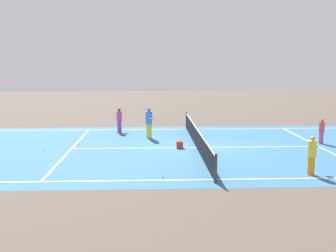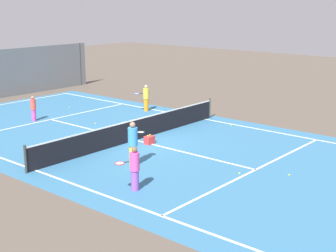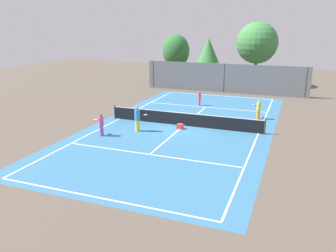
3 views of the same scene
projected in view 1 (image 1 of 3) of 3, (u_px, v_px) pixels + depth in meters
The scene contains 13 objects.
ground_plane at pixel (197, 148), 19.86m from camera, with size 80.00×80.00×0.00m, color brown.
court_surface at pixel (197, 148), 19.86m from camera, with size 13.00×25.00×0.01m.
tennis_net at pixel (197, 138), 19.78m from camera, with size 11.90×0.10×1.10m.
player_0 at pixel (322, 131), 20.78m from camera, with size 0.29×0.29×1.36m.
player_1 at pixel (312, 155), 14.99m from camera, with size 0.87×0.70×1.54m.
player_2 at pixel (119, 120), 24.00m from camera, with size 0.91×0.54×1.55m.
player_3 at pixel (149, 122), 22.24m from camera, with size 0.96×0.51×1.77m.
ball_crate at pixel (180, 144), 19.80m from camera, with size 0.43×0.32×0.43m.
tennis_ball_0 at pixel (163, 177), 14.68m from camera, with size 0.07×0.07×0.07m, color #CCE533.
tennis_ball_1 at pixel (44, 149), 19.31m from camera, with size 0.07×0.07×0.07m, color #CCE533.
tennis_ball_4 at pixel (274, 150), 19.16m from camera, with size 0.07×0.07×0.07m, color #CCE533.
tennis_ball_5 at pixel (79, 145), 20.40m from camera, with size 0.07×0.07×0.07m, color #CCE533.
tennis_ball_6 at pixel (327, 137), 22.41m from camera, with size 0.07×0.07×0.07m, color #CCE533.
Camera 1 is at (19.33, -2.30, 4.35)m, focal length 41.25 mm.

